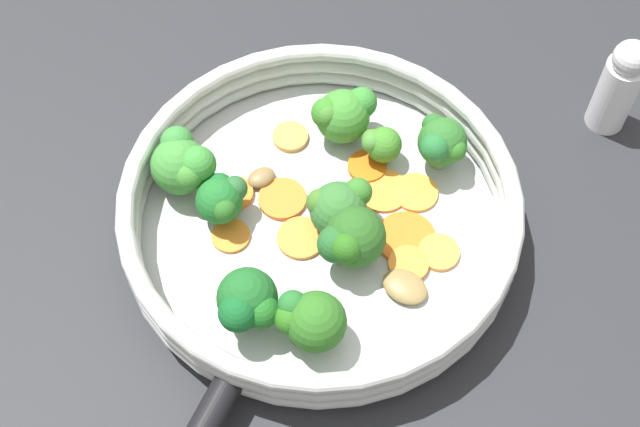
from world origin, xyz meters
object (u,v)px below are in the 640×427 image
at_px(broccoli_floret_0, 248,303).
at_px(broccoli_floret_8, 339,204).
at_px(carrot_slice_3, 367,167).
at_px(broccoli_floret_1, 381,144).
at_px(skillet, 320,229).
at_px(carrot_slice_2, 439,252).
at_px(carrot_slice_0, 415,193).
at_px(mushroom_piece_0, 405,287).
at_px(broccoli_floret_6, 441,143).
at_px(carrot_slice_8, 301,238).
at_px(carrot_slice_4, 234,193).
at_px(carrot_slice_7, 282,199).
at_px(salt_shaker, 619,85).
at_px(broccoli_floret_4, 351,239).
at_px(carrot_slice_9, 406,238).
at_px(broccoli_floret_5, 344,115).
at_px(carrot_slice_1, 408,265).
at_px(carrot_slice_10, 231,236).
at_px(broccoli_floret_7, 312,320).
at_px(broccoli_floret_3, 221,198).
at_px(carrot_slice_5, 383,191).
at_px(carrot_slice_6, 290,137).
at_px(mushroom_piece_1, 261,178).
at_px(broccoli_floret_2, 183,164).

bearing_deg(broccoli_floret_0, broccoli_floret_8, 64.45).
distance_m(carrot_slice_3, broccoli_floret_1, 0.02).
distance_m(skillet, carrot_slice_2, 0.09).
distance_m(carrot_slice_0, broccoli_floret_1, 0.05).
bearing_deg(mushroom_piece_0, broccoli_floret_6, 86.22).
bearing_deg(broccoli_floret_1, carrot_slice_8, -118.10).
distance_m(carrot_slice_4, mushroom_piece_0, 0.15).
xyz_separation_m(carrot_slice_7, salt_shaker, (0.25, 0.15, 0.03)).
distance_m(carrot_slice_3, broccoli_floret_4, 0.09).
distance_m(carrot_slice_0, carrot_slice_9, 0.04).
bearing_deg(broccoli_floret_5, broccoli_floret_4, -76.05).
relative_size(carrot_slice_0, carrot_slice_1, 1.16).
relative_size(carrot_slice_8, carrot_slice_10, 1.24).
height_order(carrot_slice_1, carrot_slice_9, carrot_slice_1).
distance_m(carrot_slice_4, broccoli_floret_7, 0.14).
xyz_separation_m(carrot_slice_2, carrot_slice_9, (-0.03, 0.01, -0.00)).
bearing_deg(broccoli_floret_5, broccoli_floret_3, -128.19).
bearing_deg(broccoli_floret_6, carrot_slice_8, -135.47).
bearing_deg(broccoli_floret_4, broccoli_floret_7, -101.86).
bearing_deg(carrot_slice_5, carrot_slice_7, -162.03).
distance_m(broccoli_floret_1, broccoli_floret_7, 0.16).
distance_m(carrot_slice_6, broccoli_floret_6, 0.12).
bearing_deg(carrot_slice_7, broccoli_floret_3, -150.46).
bearing_deg(carrot_slice_6, mushroom_piece_1, -105.58).
xyz_separation_m(broccoli_floret_0, broccoli_floret_6, (0.11, 0.16, -0.00)).
bearing_deg(mushroom_piece_0, broccoli_floret_8, 141.12).
bearing_deg(carrot_slice_5, carrot_slice_9, -57.80).
xyz_separation_m(carrot_slice_5, broccoli_floret_1, (-0.01, 0.03, 0.02)).
bearing_deg(carrot_slice_7, carrot_slice_5, 17.97).
bearing_deg(salt_shaker, broccoli_floret_6, -147.00).
distance_m(carrot_slice_3, mushroom_piece_0, 0.11).
bearing_deg(carrot_slice_10, broccoli_floret_8, 21.37).
bearing_deg(broccoli_floret_8, carrot_slice_8, -139.76).
bearing_deg(carrot_slice_5, carrot_slice_6, 156.92).
distance_m(carrot_slice_4, carrot_slice_10, 0.04).
xyz_separation_m(carrot_slice_2, carrot_slice_10, (-0.16, -0.02, -0.00)).
xyz_separation_m(carrot_slice_2, broccoli_floret_1, (-0.06, 0.08, 0.02)).
distance_m(carrot_slice_8, broccoli_floret_0, 0.08).
xyz_separation_m(broccoli_floret_5, broccoli_floret_8, (0.01, -0.08, -0.00)).
height_order(broccoli_floret_8, mushroom_piece_1, broccoli_floret_8).
bearing_deg(carrot_slice_1, broccoli_floret_5, 123.28).
relative_size(carrot_slice_2, broccoli_floret_1, 0.88).
xyz_separation_m(carrot_slice_5, carrot_slice_8, (-0.05, -0.06, 0.00)).
height_order(carrot_slice_10, broccoli_floret_1, broccoli_floret_1).
bearing_deg(broccoli_floret_2, skillet, -6.23).
distance_m(carrot_slice_5, broccoli_floret_5, 0.07).
relative_size(carrot_slice_2, broccoli_floret_7, 0.61).
bearing_deg(broccoli_floret_1, carrot_slice_4, -151.58).
distance_m(carrot_slice_8, broccoli_floret_8, 0.04).
xyz_separation_m(carrot_slice_6, broccoli_floret_0, (0.01, -0.17, 0.03)).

